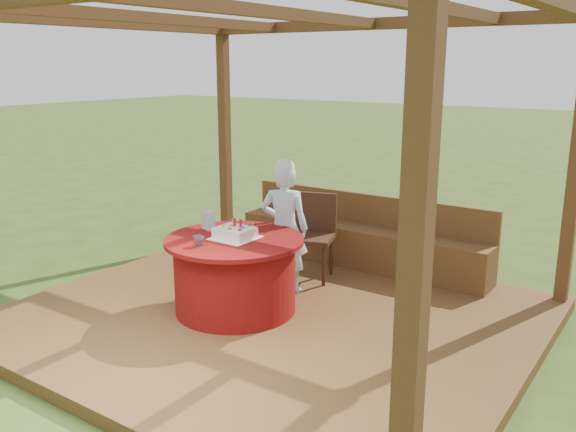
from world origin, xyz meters
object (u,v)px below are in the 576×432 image
object	(u,v)px
table	(235,274)
elderly_woman	(284,226)
chair	(313,231)
bench	(361,242)
birthday_cake	(235,233)
drinking_glass	(199,241)
gift_bag	(208,220)

from	to	relation	value
table	elderly_woman	world-z (taller)	elderly_woman
chair	table	bearing A→B (deg)	-94.27
bench	birthday_cake	world-z (taller)	birthday_cake
elderly_woman	birthday_cake	world-z (taller)	elderly_woman
table	drinking_glass	distance (m)	0.55
birthday_cake	drinking_glass	world-z (taller)	birthday_cake
chair	birthday_cake	xyz separation A→B (m)	(-0.08, -1.21, 0.25)
table	elderly_woman	xyz separation A→B (m)	(0.09, 0.68, 0.33)
table	bench	bearing A→B (deg)	79.69
bench	chair	world-z (taller)	chair
birthday_cake	table	bearing A→B (deg)	-169.94
elderly_woman	gift_bag	xyz separation A→B (m)	(-0.49, -0.57, 0.11)
bench	drinking_glass	distance (m)	2.31
chair	gift_bag	world-z (taller)	chair
table	chair	bearing A→B (deg)	85.73
bench	chair	xyz separation A→B (m)	(-0.25, -0.64, 0.24)
gift_bag	bench	bearing A→B (deg)	85.59
drinking_glass	table	bearing A→B (deg)	75.86
chair	elderly_woman	bearing A→B (deg)	-90.43
chair	drinking_glass	bearing A→B (deg)	-96.64
elderly_woman	table	bearing A→B (deg)	-97.28
chair	elderly_woman	distance (m)	0.56
birthday_cake	drinking_glass	size ratio (longest dim) A/B	3.77
bench	elderly_woman	xyz separation A→B (m)	(-0.25, -1.17, 0.42)
table	gift_bag	bearing A→B (deg)	165.63
table	drinking_glass	bearing A→B (deg)	-104.14
table	chair	xyz separation A→B (m)	(0.09, 1.21, 0.15)
chair	elderly_woman	xyz separation A→B (m)	(-0.00, -0.53, 0.18)
chair	birthday_cake	bearing A→B (deg)	-93.96
birthday_cake	drinking_glass	bearing A→B (deg)	-105.08
drinking_glass	elderly_woman	bearing A→B (deg)	80.26
elderly_woman	drinking_glass	world-z (taller)	elderly_woman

